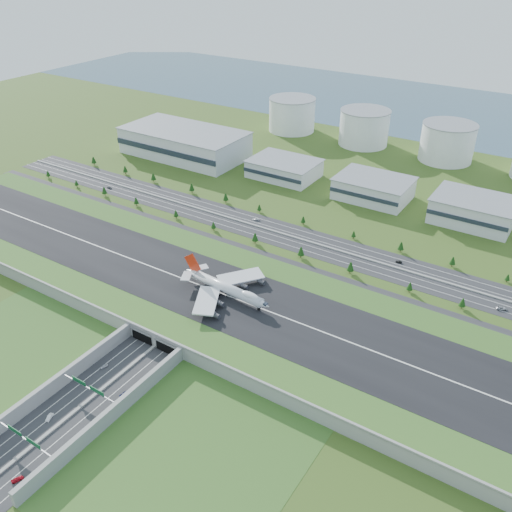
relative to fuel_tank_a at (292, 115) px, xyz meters
The scene contains 24 objects.
ground 332.88m from the fuel_tank_a, 68.84° to the right, with size 1200.00×1200.00×0.00m, color #375219.
airfield_deck 332.76m from the fuel_tank_a, 68.84° to the right, with size 520.00×100.00×9.20m.
underpass_road 426.88m from the fuel_tank_a, 73.66° to the right, with size 38.80×120.40×8.00m.
sign_gantry_near 422.58m from the fuel_tank_a, 73.50° to the right, with size 38.70×0.70×9.80m.
sign_gantry_far 456.23m from the fuel_tank_a, 74.75° to the right, with size 38.70×0.70×9.80m.
north_expressway 246.84m from the fuel_tank_a, 60.83° to the right, with size 560.00×36.00×0.12m, color #28282B.
tree_row 248.71m from the fuel_tank_a, 59.71° to the right, with size 496.84×48.65×8.33m.
hangar_west 134.72m from the fuel_tank_a, 111.80° to the right, with size 120.00×60.00×25.00m, color silver.
hangar_mid_a 134.54m from the fuel_tank_a, 63.43° to the right, with size 58.00×42.00×15.00m, color silver.
hangar_mid_b 188.43m from the fuel_tank_a, 39.61° to the right, with size 58.00×42.00×17.00m, color silver.
hangar_mid_c 255.13m from the fuel_tank_a, 28.07° to the right, with size 58.00×42.00×19.00m, color silver.
fuel_tank_a is the anchor object (origin of this frame).
fuel_tank_b 85.00m from the fuel_tank_a, ahead, with size 50.00×50.00×35.00m, color silver.
fuel_tank_c 170.00m from the fuel_tank_a, ahead, with size 50.00×50.00×35.00m, color silver.
bay_water 208.82m from the fuel_tank_a, 54.78° to the left, with size 1200.00×260.00×0.06m, color #355266.
boeing_747 336.84m from the fuel_tank_a, 67.04° to the right, with size 62.99×59.35×19.47m.
car_0 401.59m from the fuel_tank_a, 74.21° to the right, with size 1.72×4.28×1.46m, color silver.
car_1 438.63m from the fuel_tank_a, 75.00° to the right, with size 1.68×4.81×1.59m, color white.
car_2 416.34m from the fuel_tank_a, 71.55° to the right, with size 2.22×4.81×1.34m, color #0C113F.
car_3 470.19m from the fuel_tank_a, 74.06° to the right, with size 1.94×4.78×1.39m, color #A90F1D.
car_4 231.29m from the fuel_tank_a, 103.35° to the right, with size 2.00×4.96×1.69m, color #595A5E.
car_5 288.50m from the fuel_tank_a, 46.13° to the right, with size 1.48×4.24×1.40m, color black.
car_6 350.90m from the fuel_tank_a, 40.04° to the right, with size 2.84×6.16×1.71m, color #BABABF.
car_7 224.30m from the fuel_tank_a, 67.53° to the right, with size 2.13×5.25×1.52m, color silver.
Camera 1 is at (165.67, -208.22, 189.45)m, focal length 38.00 mm.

